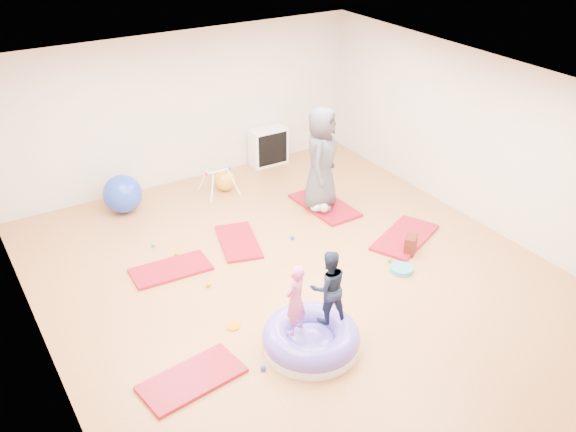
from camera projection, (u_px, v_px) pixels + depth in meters
room at (299, 193)px, 8.68m from camera, size 7.01×8.01×2.81m
gym_mat_front_left at (192, 379)px, 7.49m from camera, size 1.28×0.77×0.05m
gym_mat_mid_left at (171, 269)px, 9.52m from camera, size 1.18×0.63×0.05m
gym_mat_center_back at (238, 242)px, 10.22m from camera, size 0.85×1.24×0.05m
gym_mat_right at (405, 237)px, 10.34m from camera, size 1.44×1.13×0.05m
gym_mat_rear_right at (324, 205)px, 11.30m from camera, size 0.71×1.36×0.06m
inflatable_cushion at (311, 339)px, 7.93m from camera, size 1.22×1.22×0.38m
child_pink at (295, 296)px, 7.58m from camera, size 0.40×0.34×0.94m
child_navy at (329, 284)px, 7.77m from camera, size 0.56×0.48×0.98m
adult_caregiver at (321, 158)px, 10.82m from camera, size 1.03×1.02×1.79m
infant at (320, 206)px, 11.01m from camera, size 0.34×0.35×0.20m
ball_pit_balls at (258, 275)px, 9.38m from camera, size 2.98×3.44×0.07m
exercise_ball_blue at (122, 194)px, 11.01m from camera, size 0.67×0.67×0.67m
exercise_ball_orange at (225, 180)px, 11.81m from camera, size 0.40×0.40×0.40m
infant_play_gym at (218, 178)px, 11.60m from camera, size 0.62×0.59×0.48m
cube_shelf at (268, 146)px, 12.78m from camera, size 0.74×0.37×0.74m
balance_disc at (402, 269)px, 9.50m from camera, size 0.34×0.34×0.07m
backpack at (411, 245)px, 9.90m from camera, size 0.30×0.28×0.30m
yellow_toy at (233, 326)px, 8.36m from camera, size 0.18×0.18×0.03m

